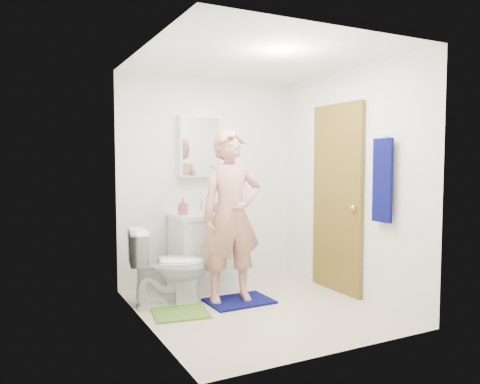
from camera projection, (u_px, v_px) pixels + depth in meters
name	position (u px, v px, depth m)	size (l,w,h in m)	color
floor	(258.00, 309.00, 4.57)	(2.20, 2.40, 0.02)	beige
ceiling	(259.00, 57.00, 4.40)	(2.20, 2.40, 0.02)	white
wall_back	(209.00, 180.00, 5.56)	(2.20, 0.02, 2.40)	silver
wall_front	(339.00, 193.00, 3.41)	(2.20, 0.02, 2.40)	silver
wall_left	(145.00, 189.00, 3.98)	(0.02, 2.40, 2.40)	silver
wall_right	(349.00, 183.00, 4.99)	(0.02, 2.40, 2.40)	silver
vanity_cabinet	(207.00, 252.00, 5.29)	(0.75, 0.55, 0.80)	white
countertop	(207.00, 215.00, 5.26)	(0.79, 0.59, 0.05)	white
sink_basin	(207.00, 214.00, 5.26)	(0.40, 0.40, 0.03)	white
faucet	(201.00, 206.00, 5.41)	(0.03, 0.03, 0.12)	silver
medicine_cabinet	(199.00, 146.00, 5.40)	(0.50, 0.12, 0.70)	white
mirror_panel	(201.00, 146.00, 5.35)	(0.46, 0.01, 0.66)	white
door	(337.00, 198.00, 5.11)	(0.05, 0.80, 2.05)	olive
door_knob	(353.00, 208.00, 4.81)	(0.07, 0.07, 0.07)	gold
towel	(382.00, 180.00, 4.44)	(0.03, 0.24, 0.80)	#080B51
towel_hook	(387.00, 136.00, 4.43)	(0.02, 0.02, 0.06)	silver
toilet	(168.00, 266.00, 4.64)	(0.44, 0.76, 0.78)	white
bath_mat	(239.00, 301.00, 4.75)	(0.65, 0.46, 0.02)	#080B51
green_rug	(181.00, 313.00, 4.37)	(0.51, 0.43, 0.02)	#59872D
soap_dispenser	(183.00, 206.00, 5.09)	(0.08, 0.08, 0.18)	#AB5057
toothbrush_cup	(213.00, 207.00, 5.40)	(0.12, 0.12, 0.10)	#7C3E8A
man	(231.00, 216.00, 4.69)	(0.63, 0.41, 1.73)	tan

